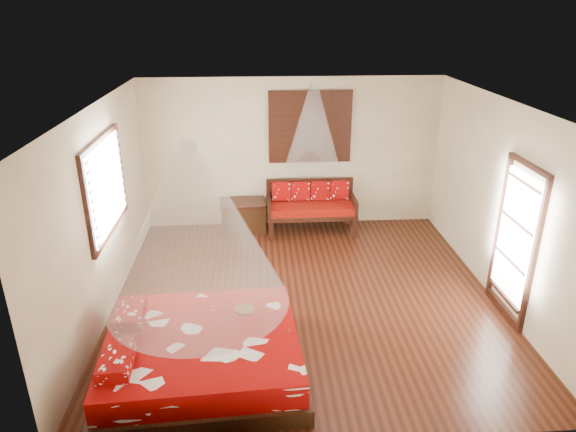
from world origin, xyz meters
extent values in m
cube|color=black|center=(0.00, 0.00, -0.01)|extent=(5.50, 5.50, 0.02)
cube|color=silver|center=(0.00, 0.00, 2.81)|extent=(5.50, 5.50, 0.02)
cube|color=#BBAE89|center=(-2.76, 0.00, 1.40)|extent=(0.02, 5.50, 2.80)
cube|color=#BBAE89|center=(2.76, 0.00, 1.40)|extent=(0.02, 5.50, 2.80)
cube|color=#BBAE89|center=(0.00, 2.76, 1.40)|extent=(5.50, 0.02, 2.80)
cube|color=#BBAE89|center=(0.00, -2.76, 1.40)|extent=(5.50, 0.02, 2.80)
cube|color=black|center=(-1.33, -1.60, 0.10)|extent=(2.38, 2.18, 0.20)
cube|color=#910504|center=(-1.33, -1.60, 0.35)|extent=(2.27, 2.07, 0.30)
cube|color=#910504|center=(-2.16, -2.08, 0.58)|extent=(0.36, 0.61, 0.15)
cube|color=#910504|center=(-2.22, -1.22, 0.58)|extent=(0.36, 0.61, 0.15)
cube|color=black|center=(-0.43, 1.99, 0.21)|extent=(0.08, 0.08, 0.42)
cube|color=black|center=(1.09, 1.99, 0.21)|extent=(0.08, 0.08, 0.42)
cube|color=black|center=(-0.43, 2.61, 0.21)|extent=(0.08, 0.08, 0.42)
cube|color=black|center=(1.09, 2.61, 0.21)|extent=(0.08, 0.08, 0.42)
cube|color=black|center=(0.33, 2.30, 0.38)|extent=(1.65, 0.73, 0.08)
cube|color=#840804|center=(0.33, 2.30, 0.49)|extent=(1.59, 0.67, 0.14)
cube|color=black|center=(0.33, 2.63, 0.67)|extent=(1.65, 0.06, 0.55)
cube|color=black|center=(-0.45, 2.30, 0.54)|extent=(0.06, 0.73, 0.30)
cube|color=black|center=(1.11, 2.30, 0.54)|extent=(0.06, 0.73, 0.30)
cube|color=#910504|center=(-0.22, 2.51, 0.73)|extent=(0.35, 0.19, 0.37)
cube|color=#910504|center=(0.15, 2.51, 0.73)|extent=(0.35, 0.19, 0.37)
cube|color=#910504|center=(0.51, 2.51, 0.73)|extent=(0.35, 0.19, 0.37)
cube|color=#910504|center=(0.88, 2.51, 0.73)|extent=(0.35, 0.19, 0.37)
cube|color=black|center=(-0.94, 2.45, 0.26)|extent=(0.85, 0.64, 0.53)
cube|color=black|center=(-0.94, 2.45, 0.55)|extent=(0.89, 0.68, 0.05)
cube|color=black|center=(0.33, 2.72, 1.90)|extent=(1.52, 0.06, 1.32)
cube|color=black|center=(0.33, 2.71, 1.90)|extent=(1.35, 0.04, 1.10)
cube|color=black|center=(-2.72, 0.20, 1.70)|extent=(0.08, 1.74, 1.34)
cube|color=silver|center=(-2.68, 0.20, 1.70)|extent=(0.04, 1.54, 1.10)
cube|color=black|center=(2.72, -0.60, 1.05)|extent=(0.08, 1.02, 2.16)
cube|color=white|center=(2.70, -0.60, 1.15)|extent=(0.03, 0.82, 1.70)
cylinder|color=brown|center=(-0.86, -1.12, 0.52)|extent=(0.23, 0.23, 0.03)
cone|color=white|center=(-1.33, -1.60, 1.85)|extent=(1.98, 1.98, 1.80)
cone|color=white|center=(0.33, 2.25, 2.00)|extent=(1.00, 1.00, 1.50)
camera|label=1|loc=(-0.67, -6.51, 3.99)|focal=32.00mm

